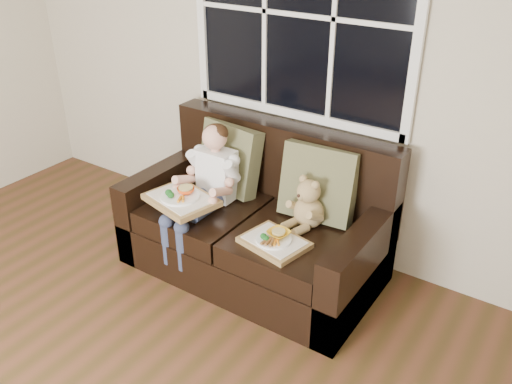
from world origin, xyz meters
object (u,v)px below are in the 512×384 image
Objects in this scene: child at (208,179)px; tray_right at (275,241)px; teddy_bear at (308,207)px; tray_left at (181,198)px; loveseat at (258,228)px.

tray_right is (0.64, -0.17, -0.16)m from child.
child reaches higher than teddy_bear.
tray_right is (0.69, 0.04, -0.10)m from tray_left.
loveseat is at bearing 148.70° from tray_right.
teddy_bear is (0.37, 0.01, 0.28)m from loveseat.
tray_left is (-0.75, -0.34, -0.01)m from teddy_bear.
teddy_bear is 0.82× the size of tray_right.
loveseat reaches higher than tray_right.
loveseat is 0.46m from teddy_bear.
child is 1.95× the size of tray_right.
child reaches higher than tray_left.
child is (-0.33, -0.12, 0.33)m from loveseat.
child is at bearing -152.94° from teddy_bear.
tray_right is at bearing 16.75° from tray_left.
loveseat reaches higher than teddy_bear.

